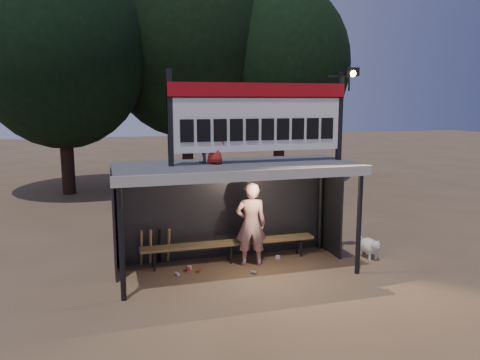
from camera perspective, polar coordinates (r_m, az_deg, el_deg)
name	(u,v)px	position (r m, az deg, el deg)	size (l,w,h in m)	color
ground	(236,270)	(10.27, -0.45, -10.93)	(80.00, 80.00, 0.00)	brown
player	(251,224)	(10.33, 1.34, -5.39)	(0.68, 0.45, 1.86)	white
child_a	(205,141)	(9.83, -4.33, 4.82)	(0.45, 0.35, 0.93)	slate
child_b	(215,143)	(9.61, -3.06, 4.54)	(0.43, 0.28, 0.87)	red
dugout_shelter	(233,184)	(10.01, -0.85, -0.50)	(5.10, 2.08, 2.32)	#424245
scoreboard_assembly	(262,115)	(9.78, 2.71, 7.97)	(4.10, 0.27, 1.99)	black
bench	(230,243)	(10.63, -1.27, -7.74)	(4.00, 0.35, 0.48)	olive
tree_left	(61,49)	(19.39, -21.02, 14.65)	(6.46, 6.46, 9.27)	black
tree_mid	(186,41)	(21.22, -6.65, 16.48)	(7.22, 7.22, 10.36)	#302115
tree_right	(280,64)	(21.23, 4.91, 13.86)	(6.08, 6.08, 8.72)	black
dog	(370,246)	(11.37, 15.54, -7.76)	(0.36, 0.81, 0.49)	silver
bats	(155,246)	(10.60, -10.33, -7.96)	(0.68, 0.35, 0.84)	olive
litter	(215,268)	(10.29, -3.04, -10.68)	(2.51, 0.87, 0.08)	red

